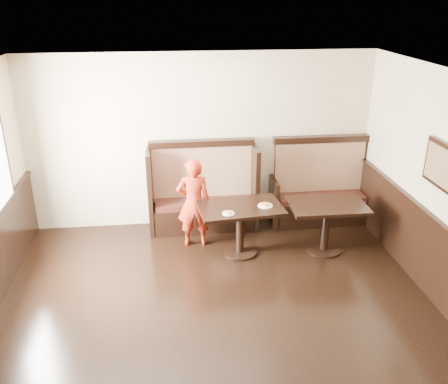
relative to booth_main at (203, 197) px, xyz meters
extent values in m
plane|color=black|center=(0.00, -3.30, -0.53)|extent=(7.00, 7.00, 0.00)
plane|color=beige|center=(0.00, 0.20, 0.87)|extent=(5.50, 0.00, 5.50)
plane|color=white|center=(0.00, -3.30, 2.27)|extent=(7.00, 7.00, 0.00)
cube|color=black|center=(2.71, -2.10, 1.17)|extent=(0.04, 0.70, 0.55)
cube|color=olive|center=(2.69, -2.10, 1.17)|extent=(0.01, 0.60, 0.45)
cube|color=black|center=(0.00, -0.08, -0.32)|extent=(1.60, 0.50, 0.42)
cube|color=#351610|center=(0.00, -0.08, -0.07)|extent=(1.54, 0.46, 0.09)
cube|color=#4F0F18|center=(0.00, 0.13, 0.37)|extent=(1.60, 0.12, 0.92)
cube|color=black|center=(0.00, 0.13, 0.87)|extent=(1.68, 0.16, 0.10)
cube|color=black|center=(-0.84, 0.02, 0.15)|extent=(0.07, 0.72, 1.36)
cube|color=black|center=(0.84, 0.02, 0.15)|extent=(0.07, 0.72, 1.36)
cube|color=black|center=(1.95, -0.08, -0.32)|extent=(1.50, 0.50, 0.42)
cube|color=#351610|center=(1.95, -0.08, -0.07)|extent=(1.44, 0.46, 0.09)
cube|color=#4F0F18|center=(1.95, 0.13, 0.37)|extent=(1.50, 0.12, 0.92)
cube|color=black|center=(1.95, 0.13, 0.87)|extent=(1.58, 0.16, 0.10)
cube|color=black|center=(1.16, 0.02, -0.13)|extent=(0.07, 0.72, 0.80)
cube|color=black|center=(2.74, 0.02, -0.13)|extent=(0.07, 0.72, 0.80)
cube|color=black|center=(0.47, -0.94, 0.21)|extent=(1.26, 0.87, 0.05)
cylinder|color=black|center=(0.47, -0.94, -0.17)|extent=(0.12, 0.12, 0.70)
cylinder|color=black|center=(0.47, -0.94, -0.51)|extent=(0.52, 0.52, 0.03)
cube|color=black|center=(1.74, -1.02, 0.22)|extent=(1.11, 0.74, 0.05)
cylinder|color=black|center=(1.74, -1.02, -0.17)|extent=(0.12, 0.12, 0.70)
cylinder|color=black|center=(1.74, -1.02, -0.51)|extent=(0.52, 0.52, 0.03)
imported|color=#AD2612|center=(-0.18, -0.60, 0.17)|extent=(0.52, 0.35, 1.40)
cylinder|color=white|center=(0.27, -1.16, 0.24)|extent=(0.18, 0.18, 0.01)
cylinder|color=tan|center=(0.27, -1.16, 0.25)|extent=(0.11, 0.11, 0.01)
cylinder|color=#EABA54|center=(0.27, -1.16, 0.26)|extent=(0.09, 0.09, 0.01)
cylinder|color=white|center=(0.83, -0.97, 0.24)|extent=(0.21, 0.21, 0.01)
cylinder|color=tan|center=(0.83, -0.97, 0.26)|extent=(0.13, 0.13, 0.02)
cylinder|color=#EABA54|center=(0.83, -0.97, 0.27)|extent=(0.11, 0.11, 0.01)
camera|label=1|loc=(-0.49, -7.06, 3.09)|focal=38.00mm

